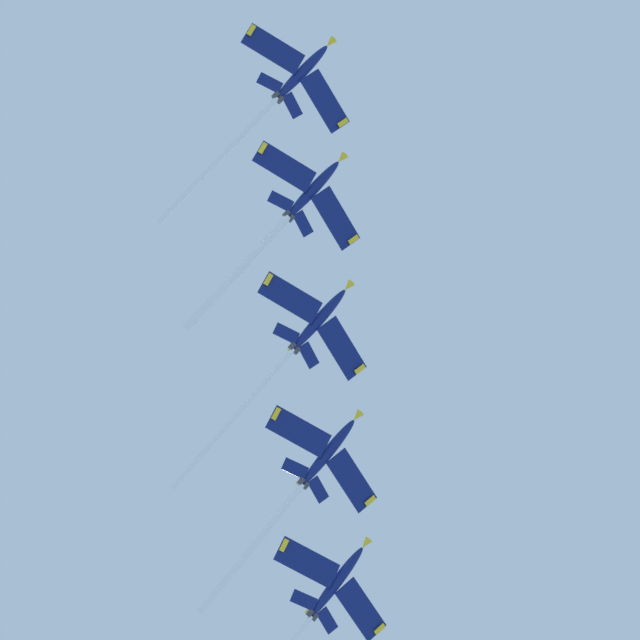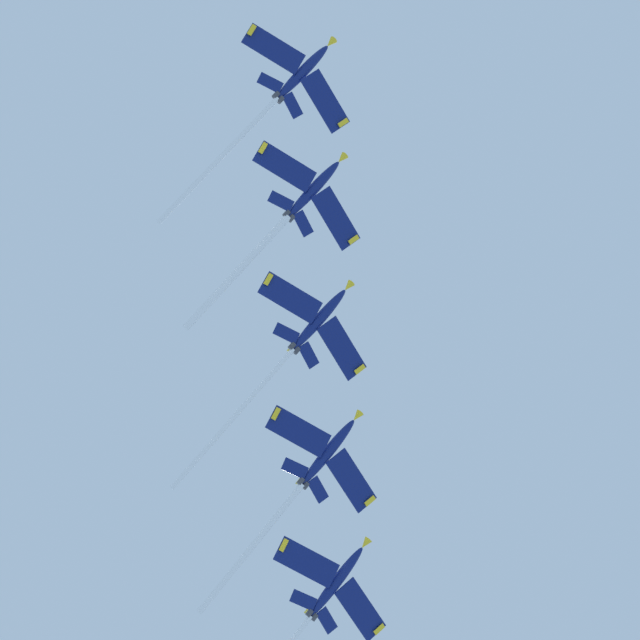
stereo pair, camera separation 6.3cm
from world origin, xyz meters
The scene contains 5 objects.
jet_lead centered at (-1.87, -9.12, 156.17)m, with size 26.34×27.59×20.44m.
jet_second centered at (15.57, -8.80, 150.26)m, with size 24.25×25.50×18.83m.
jet_third centered at (32.48, -9.90, 144.87)m, with size 26.27×27.86×19.80m.
jet_fourth centered at (50.47, -9.91, 137.53)m, with size 24.40×25.41×18.09m.
jet_fifth centered at (67.55, -10.52, 132.26)m, with size 26.80×27.83×19.92m.
Camera 2 is at (-7.69, -14.87, 1.80)m, focal length 58.37 mm.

